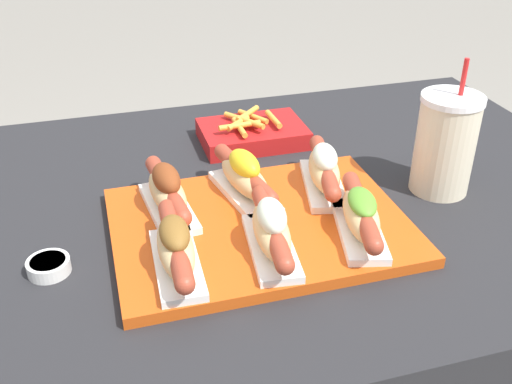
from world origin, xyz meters
name	(u,v)px	position (x,y,z in m)	size (l,w,h in m)	color
patio_table	(266,347)	(0.00, 0.00, 0.36)	(1.25, 0.85, 0.72)	#232326
serving_tray	(260,226)	(-0.04, -0.10, 0.73)	(0.45, 0.33, 0.02)	#CC4C14
hot_dog_0	(176,247)	(-0.19, -0.18, 0.77)	(0.07, 0.21, 0.07)	white
hot_dog_1	(271,230)	(-0.05, -0.18, 0.77)	(0.08, 0.20, 0.08)	white
hot_dog_2	(361,215)	(0.09, -0.18, 0.77)	(0.10, 0.20, 0.07)	white
hot_dog_3	(167,192)	(-0.17, -0.04, 0.77)	(0.08, 0.20, 0.08)	white
hot_dog_4	(245,177)	(-0.05, -0.02, 0.77)	(0.09, 0.20, 0.08)	white
hot_dog_5	(324,170)	(0.09, -0.04, 0.77)	(0.10, 0.20, 0.08)	white
sauce_bowl	(49,266)	(-0.36, -0.12, 0.73)	(0.06, 0.06, 0.02)	silver
drink_cup	(445,144)	(0.29, -0.07, 0.81)	(0.10, 0.10, 0.23)	beige
fries_basket	(252,133)	(0.03, 0.20, 0.74)	(0.20, 0.14, 0.06)	#B21919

